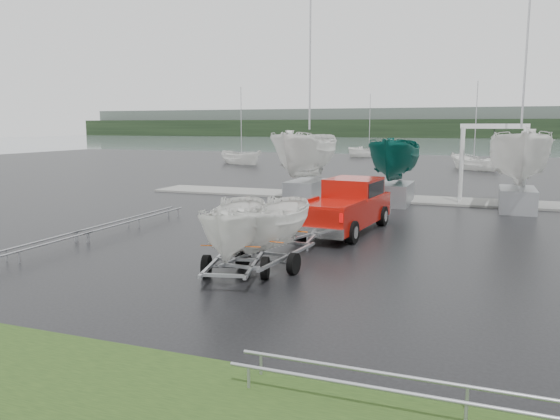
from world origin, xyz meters
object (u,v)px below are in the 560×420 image
object	(u,v)px
trailer_hitched	(271,184)
boat_hoist	(493,152)
pickup_truck	(347,204)
trailer_parked	(236,183)

from	to	relation	value
trailer_hitched	boat_hoist	bearing A→B (deg)	75.49
pickup_truck	trailer_hitched	bearing A→B (deg)	-90.00
trailer_hitched	trailer_parked	size ratio (longest dim) A/B	0.96
pickup_truck	trailer_hitched	world-z (taller)	trailer_hitched
trailer_hitched	trailer_parked	xyz separation A→B (m)	(-0.61, -0.95, 0.10)
trailer_parked	boat_hoist	xyz separation A→B (m)	(6.48, 17.00, 0.15)
pickup_truck	boat_hoist	world-z (taller)	boat_hoist
trailer_hitched	boat_hoist	world-z (taller)	trailer_hitched
pickup_truck	trailer_hitched	xyz separation A→B (m)	(-0.63, -6.44, 1.40)
trailer_parked	pickup_truck	bearing A→B (deg)	67.00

